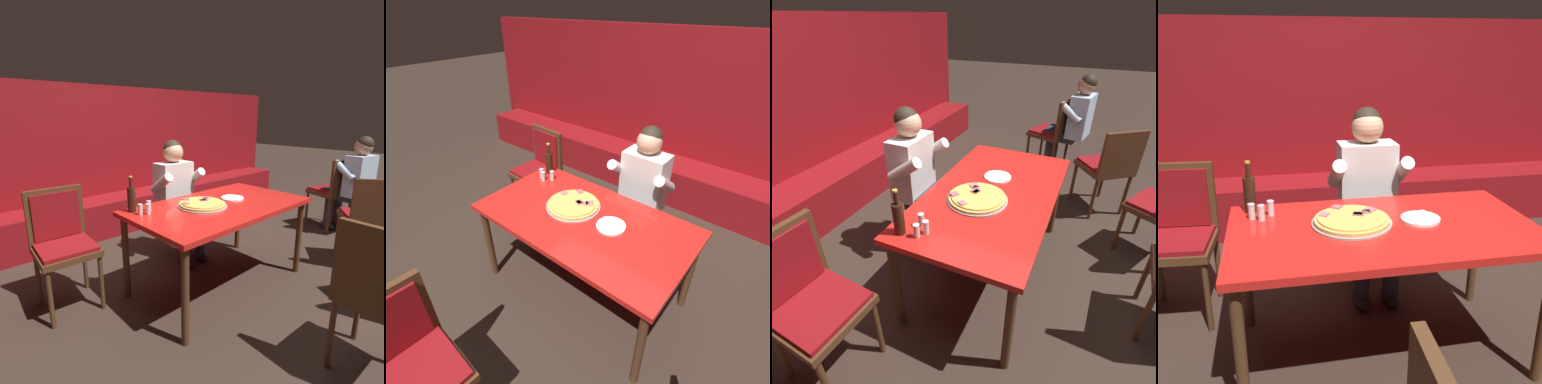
# 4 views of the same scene
# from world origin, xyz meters

# --- Properties ---
(ground_plane) EXTENTS (24.00, 24.00, 0.00)m
(ground_plane) POSITION_xyz_m (0.00, 0.00, 0.00)
(ground_plane) COLOR #33261E
(booth_wall_panel) EXTENTS (6.80, 0.16, 1.90)m
(booth_wall_panel) POSITION_xyz_m (0.00, 2.18, 0.95)
(booth_wall_panel) COLOR maroon
(booth_wall_panel) RESTS_ON ground_plane
(booth_bench) EXTENTS (6.46, 0.48, 0.46)m
(booth_bench) POSITION_xyz_m (0.00, 1.86, 0.23)
(booth_bench) COLOR maroon
(booth_bench) RESTS_ON ground_plane
(main_dining_table) EXTENTS (1.58, 0.88, 0.77)m
(main_dining_table) POSITION_xyz_m (0.00, 0.00, 0.69)
(main_dining_table) COLOR #4C2D19
(main_dining_table) RESTS_ON ground_plane
(pizza) EXTENTS (0.42, 0.42, 0.05)m
(pizza) POSITION_xyz_m (-0.15, 0.06, 0.78)
(pizza) COLOR #9E9EA3
(pizza) RESTS_ON main_dining_table
(plate_white_paper) EXTENTS (0.21, 0.21, 0.02)m
(plate_white_paper) POSITION_xyz_m (0.21, 0.04, 0.78)
(plate_white_paper) COLOR white
(plate_white_paper) RESTS_ON main_dining_table
(beer_bottle) EXTENTS (0.07, 0.07, 0.29)m
(beer_bottle) POSITION_xyz_m (-0.68, 0.33, 0.88)
(beer_bottle) COLOR black
(beer_bottle) RESTS_ON main_dining_table
(shaker_red_pepper_flakes) EXTENTS (0.04, 0.04, 0.09)m
(shaker_red_pepper_flakes) POSITION_xyz_m (-0.67, 0.22, 0.81)
(shaker_red_pepper_flakes) COLOR silver
(shaker_red_pepper_flakes) RESTS_ON main_dining_table
(shaker_oregano) EXTENTS (0.04, 0.04, 0.09)m
(shaker_oregano) POSITION_xyz_m (-0.57, 0.26, 0.81)
(shaker_oregano) COLOR silver
(shaker_oregano) RESTS_ON main_dining_table
(shaker_parmesan) EXTENTS (0.04, 0.04, 0.09)m
(shaker_parmesan) POSITION_xyz_m (-0.62, 0.19, 0.81)
(shaker_parmesan) COLOR silver
(shaker_parmesan) RESTS_ON main_dining_table
(diner_seated_blue_shirt) EXTENTS (0.53, 0.53, 1.27)m
(diner_seated_blue_shirt) POSITION_xyz_m (0.09, 0.66, 0.71)
(diner_seated_blue_shirt) COLOR black
(diner_seated_blue_shirt) RESTS_ON ground_plane
(dining_chair_side_aisle) EXTENTS (0.47, 0.47, 0.96)m
(dining_chair_side_aisle) POSITION_xyz_m (-1.14, 0.64, 0.57)
(dining_chair_side_aisle) COLOR #4C2D19
(dining_chair_side_aisle) RESTS_ON ground_plane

